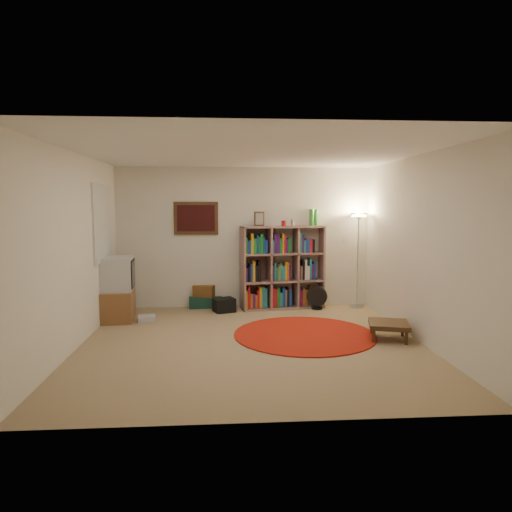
{
  "coord_description": "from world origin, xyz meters",
  "views": [
    {
      "loc": [
        -0.36,
        -5.9,
        1.82
      ],
      "look_at": [
        0.1,
        0.6,
        1.1
      ],
      "focal_mm": 32.0,
      "sensor_mm": 36.0,
      "label": 1
    }
  ],
  "objects_px": {
    "tv_stand": "(118,290)",
    "suitcase": "(205,301)",
    "side_table": "(389,325)",
    "floor_lamp": "(358,229)",
    "floor_fan": "(317,298)",
    "bookshelf": "(281,268)"
  },
  "relations": [
    {
      "from": "floor_lamp",
      "to": "tv_stand",
      "type": "relative_size",
      "value": 1.67
    },
    {
      "from": "floor_lamp",
      "to": "suitcase",
      "type": "xyz_separation_m",
      "value": [
        -2.72,
        0.24,
        -1.31
      ]
    },
    {
      "from": "bookshelf",
      "to": "floor_lamp",
      "type": "distance_m",
      "value": 1.54
    },
    {
      "from": "floor_lamp",
      "to": "floor_fan",
      "type": "height_order",
      "value": "floor_lamp"
    },
    {
      "from": "bookshelf",
      "to": "side_table",
      "type": "distance_m",
      "value": 2.44
    },
    {
      "from": "bookshelf",
      "to": "tv_stand",
      "type": "distance_m",
      "value": 2.8
    },
    {
      "from": "floor_fan",
      "to": "suitcase",
      "type": "relative_size",
      "value": 0.67
    },
    {
      "from": "suitcase",
      "to": "bookshelf",
      "type": "bearing_deg",
      "value": -12.06
    },
    {
      "from": "floor_fan",
      "to": "floor_lamp",
      "type": "bearing_deg",
      "value": 28.95
    },
    {
      "from": "floor_fan",
      "to": "tv_stand",
      "type": "distance_m",
      "value": 3.37
    },
    {
      "from": "floor_fan",
      "to": "side_table",
      "type": "xyz_separation_m",
      "value": [
        0.61,
        -1.87,
        -0.01
      ]
    },
    {
      "from": "suitcase",
      "to": "tv_stand",
      "type": "bearing_deg",
      "value": -151.7
    },
    {
      "from": "bookshelf",
      "to": "floor_fan",
      "type": "distance_m",
      "value": 0.82
    },
    {
      "from": "floor_fan",
      "to": "suitcase",
      "type": "distance_m",
      "value": 2.01
    },
    {
      "from": "tv_stand",
      "to": "suitcase",
      "type": "bearing_deg",
      "value": 27.71
    },
    {
      "from": "bookshelf",
      "to": "suitcase",
      "type": "bearing_deg",
      "value": 163.66
    },
    {
      "from": "bookshelf",
      "to": "floor_lamp",
      "type": "height_order",
      "value": "bookshelf"
    },
    {
      "from": "bookshelf",
      "to": "tv_stand",
      "type": "bearing_deg",
      "value": -174.43
    },
    {
      "from": "bookshelf",
      "to": "floor_fan",
      "type": "height_order",
      "value": "bookshelf"
    },
    {
      "from": "tv_stand",
      "to": "side_table",
      "type": "distance_m",
      "value": 4.16
    },
    {
      "from": "tv_stand",
      "to": "floor_lamp",
      "type": "bearing_deg",
      "value": 3.6
    },
    {
      "from": "floor_lamp",
      "to": "suitcase",
      "type": "distance_m",
      "value": 3.03
    }
  ]
}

